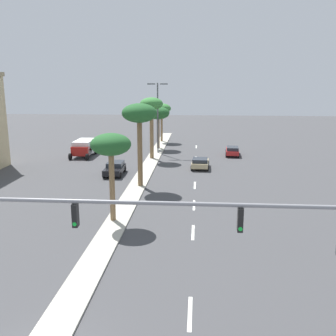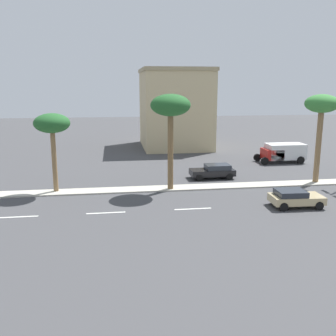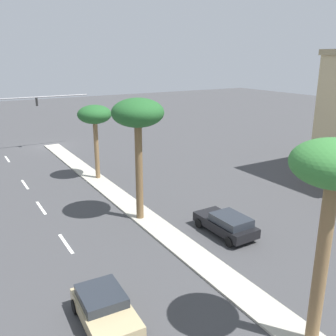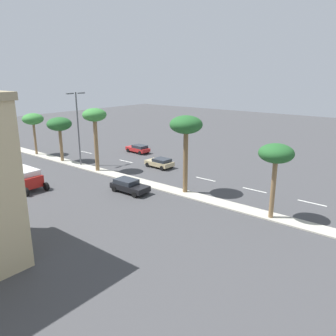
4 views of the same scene
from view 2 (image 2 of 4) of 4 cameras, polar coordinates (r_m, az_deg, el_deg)
ground_plane at (r=33.91m, az=-0.49°, el=-3.17°), size 160.00×160.00×0.00m
median_curb at (r=35.53m, az=11.05°, el=-2.58°), size 1.80×64.50×0.12m
lane_stripe_mid at (r=28.88m, az=-21.66°, el=-6.85°), size 0.20×2.80×0.01m
lane_stripe_outboard at (r=28.06m, az=-9.30°, el=-6.67°), size 0.20×2.80×0.01m
lane_stripe_center at (r=28.62m, az=3.76°, el=-6.14°), size 0.20×2.80×0.01m
commercial_building at (r=56.84m, az=1.03°, el=8.97°), size 12.30×9.87×11.46m
palm_tree_near at (r=33.25m, az=-17.03°, el=6.15°), size 3.00×3.00×6.68m
palm_tree_left at (r=32.45m, az=0.38°, el=8.95°), size 3.42×3.42×8.25m
palm_tree_center at (r=37.62m, az=22.08°, el=8.36°), size 3.05×3.05×8.16m
sedan_tan_near at (r=30.44m, az=18.54°, el=-4.24°), size 2.26×3.97×1.31m
sedan_black_leading at (r=37.92m, az=6.86°, el=-0.43°), size 2.11×4.37×1.39m
box_truck at (r=47.28m, az=16.73°, el=2.30°), size 2.61×5.65×2.26m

